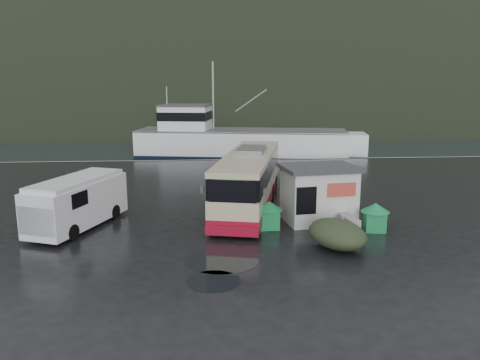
{
  "coord_description": "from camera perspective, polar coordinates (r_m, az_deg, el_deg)",
  "views": [
    {
      "loc": [
        -0.68,
        -21.91,
        6.98
      ],
      "look_at": [
        1.16,
        3.04,
        1.7
      ],
      "focal_mm": 35.0,
      "sensor_mm": 36.0,
      "label": 1
    }
  ],
  "objects": [
    {
      "name": "headland",
      "position": [
        272.21,
        -2.0,
        10.44
      ],
      "size": [
        780.0,
        540.0,
        570.0
      ],
      "primitive_type": "ellipsoid",
      "color": "black",
      "rests_on": "ground"
    },
    {
      "name": "harbor_water",
      "position": [
        132.09,
        -3.96,
        8.86
      ],
      "size": [
        300.0,
        180.0,
        0.02
      ],
      "primitive_type": "cube",
      "color": "black",
      "rests_on": "ground"
    },
    {
      "name": "ticket_kiosk",
      "position": [
        24.29,
        9.44,
        -4.94
      ],
      "size": [
        4.01,
        3.25,
        2.86
      ],
      "primitive_type": null,
      "rotation": [
        0.0,
        0.0,
        0.14
      ],
      "color": "silver",
      "rests_on": "ground"
    },
    {
      "name": "coach_bus",
      "position": [
        26.62,
        1.09,
        -3.28
      ],
      "size": [
        5.44,
        11.98,
        3.28
      ],
      "primitive_type": null,
      "rotation": [
        0.0,
        0.0,
        -0.22
      ],
      "color": "#BCAC8E",
      "rests_on": "ground"
    },
    {
      "name": "puddles",
      "position": [
        22.32,
        3.55,
        -6.31
      ],
      "size": [
        9.21,
        14.18,
        0.01
      ],
      "color": "black",
      "rests_on": "ground"
    },
    {
      "name": "jersey_barrier_a",
      "position": [
        22.77,
        13.1,
        -6.25
      ],
      "size": [
        1.02,
        1.64,
        0.77
      ],
      "primitive_type": null,
      "rotation": [
        0.0,
        0.0,
        0.17
      ],
      "color": "#999993",
      "rests_on": "ground"
    },
    {
      "name": "white_van",
      "position": [
        24.28,
        -18.97,
        -5.46
      ],
      "size": [
        4.04,
        6.3,
        2.49
      ],
      "primitive_type": null,
      "rotation": [
        0.0,
        0.0,
        -0.36
      ],
      "color": "white",
      "rests_on": "ground"
    },
    {
      "name": "dome_tent",
      "position": [
        20.74,
        11.7,
        -8.0
      ],
      "size": [
        3.01,
        3.54,
        1.18
      ],
      "primitive_type": null,
      "rotation": [
        0.0,
        0.0,
        0.33
      ],
      "color": "#2E3821",
      "rests_on": "ground"
    },
    {
      "name": "waste_bin_right",
      "position": [
        23.36,
        16.03,
        -5.94
      ],
      "size": [
        1.11,
        1.11,
        1.36
      ],
      "primitive_type": null,
      "rotation": [
        0.0,
        0.0,
        -0.15
      ],
      "color": "#178244",
      "rests_on": "ground"
    },
    {
      "name": "jersey_barrier_b",
      "position": [
        23.41,
        12.58,
        -5.72
      ],
      "size": [
        1.0,
        1.65,
        0.78
      ],
      "primitive_type": null,
      "rotation": [
        0.0,
        0.0,
        -0.15
      ],
      "color": "#999993",
      "rests_on": "ground"
    },
    {
      "name": "ground",
      "position": [
        23.0,
        -2.33,
        -5.75
      ],
      "size": [
        160.0,
        160.0,
        0.0
      ],
      "primitive_type": "plane",
      "color": "black",
      "rests_on": "ground"
    },
    {
      "name": "fishing_trawler",
      "position": [
        50.3,
        0.17,
        3.94
      ],
      "size": [
        26.67,
        10.27,
        10.43
      ],
      "primitive_type": null,
      "rotation": [
        0.0,
        0.0,
        -0.18
      ],
      "color": "white",
      "rests_on": "ground"
    },
    {
      "name": "quay_edge",
      "position": [
        42.49,
        -3.24,
        2.44
      ],
      "size": [
        160.0,
        0.6,
        1.5
      ],
      "primitive_type": "cube",
      "color": "#999993",
      "rests_on": "ground"
    },
    {
      "name": "waste_bin_left",
      "position": [
        22.87,
        3.52,
        -5.87
      ],
      "size": [
        1.0,
        1.0,
        1.35
      ],
      "primitive_type": null,
      "rotation": [
        0.0,
        0.0,
        0.03
      ],
      "color": "#178244",
      "rests_on": "ground"
    }
  ]
}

